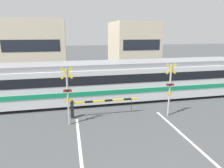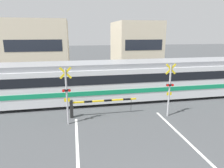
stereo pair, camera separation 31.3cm
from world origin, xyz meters
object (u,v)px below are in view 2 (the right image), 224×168
crossing_signal_right (169,88)px  commuter_train (126,79)px  crossing_signal_left (67,93)px  pedestrian (95,73)px  crossing_barrier_near (90,105)px  crossing_barrier_far (122,80)px

crossing_signal_right → commuter_train: bearing=115.9°
crossing_signal_left → pedestrian: 10.45m
crossing_barrier_near → crossing_signal_right: crossing_signal_right is taller
crossing_signal_left → commuter_train: bearing=40.2°
commuter_train → crossing_signal_left: (-4.47, -3.77, 0.25)m
crossing_signal_left → pedestrian: bearing=74.9°
crossing_barrier_near → crossing_barrier_far: (3.59, 6.05, 0.00)m
crossing_barrier_near → crossing_signal_left: (-1.35, -0.90, 1.10)m
crossing_barrier_far → crossing_signal_right: bearing=-79.0°
crossing_barrier_near → crossing_signal_right: 5.15m
crossing_barrier_near → crossing_barrier_far: same height
crossing_signal_left → pedestrian: crossing_signal_left is taller
crossing_signal_left → crossing_barrier_near: bearing=33.7°
commuter_train → crossing_signal_right: bearing=-64.1°
crossing_signal_left → pedestrian: size_ratio=2.03×
crossing_signal_right → pedestrian: crossing_signal_right is taller
crossing_barrier_near → pedestrian: bearing=81.6°
crossing_barrier_far → crossing_signal_left: (-4.95, -6.95, 1.10)m
crossing_barrier_near → crossing_signal_left: 1.96m
pedestrian → crossing_signal_right: bearing=-70.3°
commuter_train → crossing_signal_left: crossing_signal_left is taller
crossing_barrier_far → crossing_signal_right: size_ratio=1.27×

